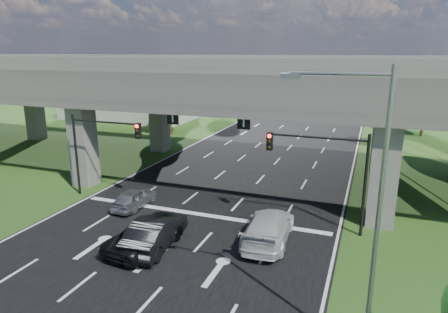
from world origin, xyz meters
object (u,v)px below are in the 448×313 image
Objects in this scene: streetlight_near at (367,199)px; streetlight_far at (374,98)px; signal_right at (326,163)px; streetlight_beyond at (375,85)px; car_dark at (155,232)px; car_white at (268,227)px; car_trailing at (146,236)px; car_silver at (134,198)px; signal_left at (99,142)px.

streetlight_near is 30.00m from streetlight_far.
streetlight_beyond reaches higher than signal_right.
streetlight_beyond reaches higher than car_dark.
car_dark is at bearing 22.96° from car_white.
streetlight_near is 1.00× the size of streetlight_far.
car_dark is 1.03× the size of car_trailing.
signal_right is at bearing -152.22° from car_dark.
car_silver is 6.07m from car_trailing.
car_white reaches higher than car_trailing.
signal_right reaches higher than car_white.
streetlight_far is 26.14m from car_silver.
car_trailing is at bearing -146.64° from signal_right.
car_silver is (-14.69, -37.00, -5.16)m from streetlight_beyond.
car_dark is at bearing 134.65° from car_silver.
signal_left is 40.30m from streetlight_beyond.
streetlight_far is 1.00× the size of streetlight_beyond.
streetlight_near is (17.92, -9.94, 1.66)m from signal_left.
car_trailing is (7.01, -5.69, -3.45)m from signal_left.
car_dark is at bearing 156.39° from streetlight_near.
signal_right is 20.25m from streetlight_far.
signal_left is 13.66m from car_white.
signal_right reaches higher than car_trailing.
car_silver is 0.74× the size of car_dark.
streetlight_beyond is 2.57× the size of car_silver.
streetlight_far is at bearing 83.53° from signal_right.
car_dark is (-10.49, -25.41, -4.96)m from streetlight_far.
streetlight_far is 1.96× the size of car_trailing.
signal_right is at bearing -174.58° from car_silver.
car_silver is at bearing -13.08° from car_white.
streetlight_far is at bearing -106.86° from car_trailing.
signal_left is 0.60× the size of streetlight_far.
car_white is (5.57, 2.78, -0.02)m from car_dark.
car_dark is at bearing -35.79° from signal_left.
car_white is (-4.93, -22.63, -4.98)m from streetlight_far.
streetlight_near reaches higher than signal_right.
car_white is (9.77, -1.63, 0.17)m from car_silver.
streetlight_near is 17.98m from car_silver.
streetlight_far is at bearing -90.00° from streetlight_beyond.
signal_left is at bearing 180.00° from signal_right.
car_trailing is (-10.91, -41.74, -5.11)m from streetlight_beyond.
streetlight_near is 10.16m from car_white.
streetlight_far is (2.27, 20.06, 1.66)m from signal_right.
car_trailing is at bearing -39.03° from signal_left.
car_dark is at bearing -112.43° from streetlight_far.
streetlight_far is (17.92, 20.06, 1.66)m from signal_left.
signal_left is 26.95m from streetlight_far.
signal_left reaches higher than car_silver.
car_white is at bearing -135.83° from signal_right.
streetlight_far reaches higher than signal_right.
car_silver is 6.10m from car_dark.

